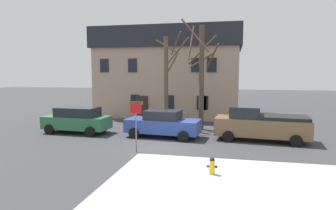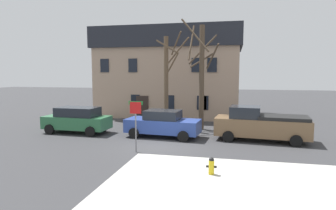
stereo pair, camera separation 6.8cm
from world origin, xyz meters
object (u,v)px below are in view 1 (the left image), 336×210
tree_bare_near (167,78)px  street_sign_pole (136,117)px  car_blue_sedan (163,124)px  tree_bare_mid (201,73)px  car_green_wagon (77,120)px  fire_hydrant (212,165)px  pickup_truck_brown (261,124)px  building_main (171,72)px

tree_bare_near → street_sign_pole: size_ratio=2.66×
tree_bare_near → car_blue_sedan: bearing=-82.3°
tree_bare_near → tree_bare_mid: size_ratio=0.90×
tree_bare_near → street_sign_pole: (-0.08, -7.14, -1.85)m
car_green_wagon → fire_hydrant: size_ratio=6.66×
car_blue_sedan → pickup_truck_brown: pickup_truck_brown is taller
car_green_wagon → car_blue_sedan: car_green_wagon is taller
tree_bare_mid → car_blue_sedan: (-2.11, -3.21, -3.29)m
tree_bare_mid → fire_hydrant: (1.51, -9.99, -3.69)m
tree_bare_mid → car_green_wagon: (-8.21, -3.18, -3.23)m
car_blue_sedan → street_sign_pole: street_sign_pole is taller
tree_bare_near → pickup_truck_brown: tree_bare_near is taller
tree_bare_mid → street_sign_pole: 7.89m
car_green_wagon → pickup_truck_brown: bearing=1.2°
fire_hydrant → street_sign_pole: 5.24m
tree_bare_near → tree_bare_mid: (2.55, -0.05, 0.43)m
car_green_wagon → pickup_truck_brown: (12.18, 0.26, 0.08)m
tree_bare_mid → fire_hydrant: bearing=-81.4°
building_main → tree_bare_near: 7.74m
car_green_wagon → tree_bare_near: bearing=29.6°
car_blue_sedan → pickup_truck_brown: (6.08, 0.30, 0.13)m
fire_hydrant → street_sign_pole: (-4.13, 2.90, 1.41)m
tree_bare_mid → street_sign_pole: size_ratio=2.95×
tree_bare_near → street_sign_pole: bearing=-90.6°
car_blue_sedan → fire_hydrant: car_blue_sedan is taller
car_blue_sedan → fire_hydrant: size_ratio=7.13×
car_blue_sedan → fire_hydrant: 7.69m
tree_bare_near → car_blue_sedan: (0.44, -3.26, -2.86)m
tree_bare_near → street_sign_pole: tree_bare_near is taller
building_main → car_green_wagon: (-4.36, -10.84, -3.29)m
building_main → fire_hydrant: (5.36, -17.65, -3.75)m
tree_bare_near → car_green_wagon: tree_bare_near is taller
building_main → car_blue_sedan: (1.75, -10.88, -3.35)m
building_main → car_blue_sedan: bearing=-80.9°
car_green_wagon → street_sign_pole: bearing=-35.0°
tree_bare_near → car_green_wagon: bearing=-150.4°
fire_hydrant → car_green_wagon: bearing=145.0°
tree_bare_mid → street_sign_pole: (-2.63, -7.09, -2.28)m
building_main → tree_bare_near: building_main is taller
building_main → pickup_truck_brown: 13.55m
building_main → tree_bare_mid: bearing=-63.3°
building_main → fire_hydrant: bearing=-73.1°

